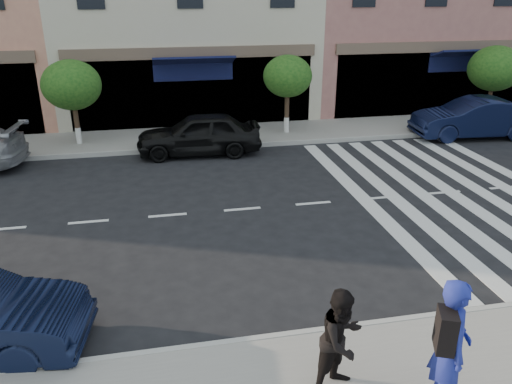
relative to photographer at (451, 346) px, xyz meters
name	(u,v)px	position (x,y,z in m)	size (l,w,h in m)	color
ground	(277,291)	(-1.51, 3.42, -1.16)	(120.00, 120.00, 0.00)	black
sidewalk_far	(212,136)	(-1.51, 14.42, -1.08)	(60.00, 3.00, 0.15)	gray
street_tree_wb	(72,85)	(-6.51, 14.22, 1.15)	(2.10, 2.10, 3.06)	#473323
street_tree_c	(288,77)	(1.49, 14.22, 1.20)	(1.90, 1.90, 3.04)	#473323
street_tree_ea	(495,69)	(10.49, 14.22, 1.23)	(2.20, 2.20, 3.19)	#473323
photographer	(451,346)	(0.00, 0.00, 0.00)	(0.74, 0.48, 2.02)	navy
walker	(342,340)	(-1.28, 0.63, -0.20)	(0.79, 0.61, 1.62)	black
car_far_mid	(199,134)	(-2.18, 12.52, -0.41)	(1.76, 4.37, 1.49)	black
car_far_right	(474,118)	(8.67, 12.52, -0.38)	(1.65, 4.73, 1.56)	black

